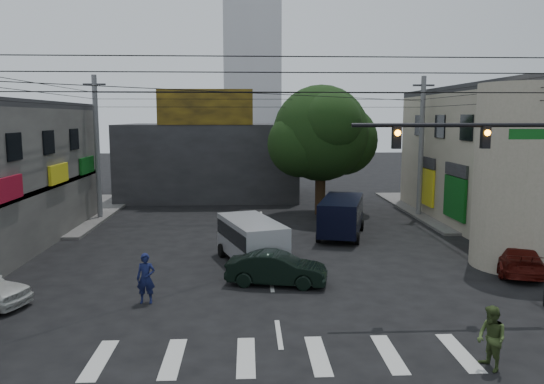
{
  "coord_description": "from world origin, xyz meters",
  "views": [
    {
      "loc": [
        -0.93,
        -18.34,
        6.56
      ],
      "look_at": [
        0.12,
        4.0,
        3.4
      ],
      "focal_mm": 35.0,
      "sensor_mm": 36.0,
      "label": 1
    }
  ],
  "objects": [
    {
      "name": "ground",
      "position": [
        0.0,
        0.0,
        0.0
      ],
      "size": [
        160.0,
        160.0,
        0.0
      ],
      "primitive_type": "plane",
      "color": "black",
      "rests_on": "ground"
    },
    {
      "name": "sidewalk_far_right",
      "position": [
        18.0,
        18.0,
        0.07
      ],
      "size": [
        16.0,
        16.0,
        0.15
      ],
      "primitive_type": "cube",
      "color": "#514F4C",
      "rests_on": "ground"
    },
    {
      "name": "corner_column",
      "position": [
        11.0,
        4.0,
        4.0
      ],
      "size": [
        4.0,
        4.0,
        8.0
      ],
      "primitive_type": "cylinder",
      "color": "gray",
      "rests_on": "ground"
    },
    {
      "name": "building_far",
      "position": [
        -4.0,
        26.0,
        3.0
      ],
      "size": [
        14.0,
        10.0,
        6.0
      ],
      "primitive_type": "cube",
      "color": "#232326",
      "rests_on": "ground"
    },
    {
      "name": "billboard",
      "position": [
        -4.0,
        21.1,
        7.3
      ],
      "size": [
        7.0,
        0.3,
        2.6
      ],
      "primitive_type": "cube",
      "color": "olive",
      "rests_on": "building_far"
    },
    {
      "name": "tower_distant",
      "position": [
        0.0,
        70.0,
        22.0
      ],
      "size": [
        9.0,
        9.0,
        44.0
      ],
      "primitive_type": "cube",
      "color": "silver",
      "rests_on": "ground"
    },
    {
      "name": "street_tree",
      "position": [
        4.0,
        17.0,
        5.47
      ],
      "size": [
        6.4,
        6.4,
        8.7
      ],
      "color": "black",
      "rests_on": "ground"
    },
    {
      "name": "traffic_gantry",
      "position": [
        7.82,
        -1.0,
        4.83
      ],
      "size": [
        7.1,
        0.35,
        7.2
      ],
      "color": "black",
      "rests_on": "ground"
    },
    {
      "name": "utility_pole_far_left",
      "position": [
        -10.5,
        16.0,
        4.6
      ],
      "size": [
        0.32,
        0.32,
        9.2
      ],
      "primitive_type": "cylinder",
      "color": "#59595B",
      "rests_on": "ground"
    },
    {
      "name": "utility_pole_far_right",
      "position": [
        10.5,
        16.0,
        4.6
      ],
      "size": [
        0.32,
        0.32,
        9.2
      ],
      "primitive_type": "cylinder",
      "color": "#59595B",
      "rests_on": "ground"
    },
    {
      "name": "dark_sedan",
      "position": [
        0.2,
        1.86,
        0.65
      ],
      "size": [
        2.94,
        4.48,
        1.3
      ],
      "primitive_type": "imported",
      "rotation": [
        0.0,
        0.0,
        1.37
      ],
      "color": "black",
      "rests_on": "ground"
    },
    {
      "name": "maroon_sedan",
      "position": [
        10.5,
        3.11,
        0.64
      ],
      "size": [
        4.23,
        5.39,
        1.27
      ],
      "primitive_type": "imported",
      "rotation": [
        0.0,
        0.0,
        2.85
      ],
      "color": "#480E0A",
      "rests_on": "ground"
    },
    {
      "name": "silver_minivan",
      "position": [
        -0.76,
        4.92,
        1.0
      ],
      "size": [
        5.78,
        4.64,
        2.0
      ],
      "primitive_type": null,
      "rotation": [
        0.0,
        0.0,
        1.88
      ],
      "color": "#A8A9B0",
      "rests_on": "ground"
    },
    {
      "name": "navy_van",
      "position": [
        4.27,
        10.27,
        1.06
      ],
      "size": [
        6.35,
        4.8,
        2.12
      ],
      "primitive_type": null,
      "rotation": [
        0.0,
        0.0,
        1.29
      ],
      "color": "black",
      "rests_on": "ground"
    },
    {
      "name": "traffic_officer",
      "position": [
        -4.55,
        -0.01,
        0.9
      ],
      "size": [
        0.68,
        0.47,
        1.8
      ],
      "primitive_type": "imported",
      "rotation": [
        0.0,
        0.0,
        -0.03
      ],
      "color": "#12183F",
      "rests_on": "ground"
    },
    {
      "name": "pedestrian_olive",
      "position": [
        5.4,
        -5.51,
        0.85
      ],
      "size": [
        1.1,
        0.99,
        1.71
      ],
      "primitive_type": "imported",
      "rotation": [
        0.0,
        0.0,
        -1.36
      ],
      "color": "#384A22",
      "rests_on": "ground"
    }
  ]
}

